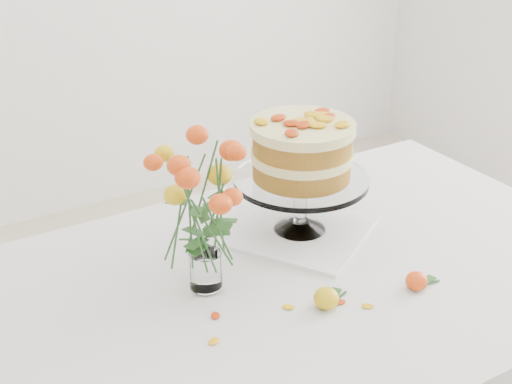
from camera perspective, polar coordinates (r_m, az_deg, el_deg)
table at (r=1.63m, az=4.15°, el=-8.56°), size 1.43×0.93×0.76m
napkin at (r=1.72m, az=3.50°, el=-3.09°), size 0.42×0.42×0.01m
cake_stand at (r=1.64m, az=3.69°, el=2.88°), size 0.32×0.32×0.28m
rose_vase at (r=1.42m, az=-4.25°, el=-0.83°), size 0.23×0.23×0.35m
loose_rose_near at (r=1.46m, az=5.65°, el=-8.46°), size 0.09×0.05×0.04m
loose_rose_far at (r=1.54m, az=12.72°, el=-6.95°), size 0.08×0.05×0.04m
stray_petal_a at (r=1.46m, az=2.59°, el=-9.19°), size 0.03×0.02×0.00m
stray_petal_b at (r=1.48m, az=6.72°, el=-8.75°), size 0.03×0.02×0.00m
stray_petal_c at (r=1.48m, az=8.91°, el=-9.02°), size 0.03×0.02×0.00m
stray_petal_d at (r=1.44m, az=-3.27°, el=-9.85°), size 0.03×0.02×0.00m
stray_petal_e at (r=1.37m, az=-3.37°, el=-11.84°), size 0.03×0.02×0.00m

